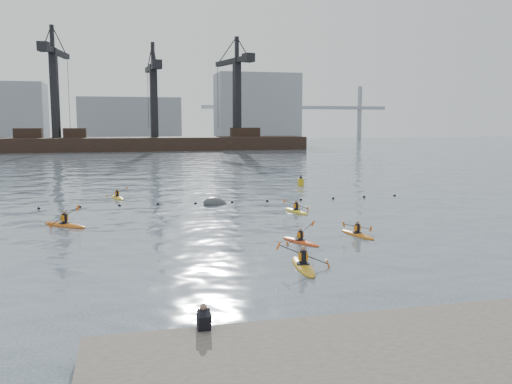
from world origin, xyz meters
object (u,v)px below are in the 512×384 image
kayaker_2 (65,224)px  nav_buoy (301,182)px  kayaker_0 (300,241)px  kayaker_5 (117,197)px  mooring_buoy (215,204)px  kayaker_1 (303,265)px  kayaker_3 (296,211)px  kayaker_4 (357,234)px

kayaker_2 → nav_buoy: kayaker_2 is taller
kayaker_0 → kayaker_5: size_ratio=0.98×
kayaker_0 → mooring_buoy: size_ratio=1.27×
kayaker_2 → kayaker_5: kayaker_2 is taller
kayaker_1 → mooring_buoy: 20.05m
kayaker_5 → kayaker_3: bearing=-58.3°
nav_buoy → kayaker_4: bearing=-101.1°
kayaker_0 → kayaker_1: bearing=-130.8°
nav_buoy → kayaker_5: bearing=-164.2°
kayaker_1 → mooring_buoy: size_ratio=1.59×
kayaker_3 → kayaker_5: size_ratio=1.08×
kayaker_0 → kayaker_4: bearing=-8.9°
kayaker_0 → kayaker_3: kayaker_0 is taller
kayaker_0 → nav_buoy: size_ratio=2.37×
kayaker_5 → kayaker_2: bearing=-122.7°
kayaker_1 → kayaker_3: (4.53, 14.84, -0.01)m
kayaker_2 → kayaker_3: kayaker_2 is taller
kayaker_0 → mooring_buoy: bearing=74.6°
kayaker_3 → mooring_buoy: size_ratio=1.39×
kayaker_2 → kayaker_4: (16.95, -7.19, -0.02)m
kayaker_4 → nav_buoy: size_ratio=2.55×
kayaker_3 → kayaker_1: bearing=-120.3°
kayaker_4 → nav_buoy: 25.41m
kayaker_0 → kayaker_5: kayaker_0 is taller
kayaker_1 → kayaker_5: bearing=114.2°
kayaker_0 → nav_buoy: (8.76, 25.94, 0.28)m
kayaker_1 → kayaker_4: bearing=54.1°
kayaker_1 → kayaker_3: size_ratio=1.15×
kayaker_4 → mooring_buoy: 15.29m
kayaker_0 → kayaker_3: size_ratio=0.92×
kayaker_1 → kayaker_2: kayaker_1 is taller
kayaker_0 → kayaker_1: size_ratio=0.80×
kayaker_2 → kayaker_4: size_ratio=1.01×
kayaker_0 → nav_buoy: 27.38m
kayaker_4 → nav_buoy: (4.91, 24.93, 0.28)m
kayaker_5 → mooring_buoy: size_ratio=1.29×
kayaker_1 → kayaker_3: 15.51m
kayaker_3 → mooring_buoy: kayaker_3 is taller
kayaker_1 → mooring_buoy: (-0.64, 20.04, -0.11)m
kayaker_4 → mooring_buoy: kayaker_4 is taller
kayaker_2 → kayaker_5: 12.85m
kayaker_4 → kayaker_1: bearing=35.7°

